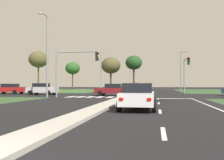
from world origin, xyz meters
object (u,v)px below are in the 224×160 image
(street_lamp_second, at_px, (47,52))
(treeline_second, at_px, (73,68))
(car_white_third, at_px, (138,96))
(treeline_third, at_px, (111,66))
(car_grey_eighth, at_px, (134,87))
(traffic_signal_far_right, at_px, (186,69))
(treeline_near, at_px, (38,60))
(car_red_second, at_px, (9,89))
(street_lamp_fourth, at_px, (182,69))
(car_navy_fourth, at_px, (128,88))
(treeline_fourth, at_px, (134,63))
(car_silver_sixth, at_px, (42,89))
(traffic_signal_near_left, at_px, (73,64))
(car_maroon_seventh, at_px, (113,90))
(pedestrian_at_median, at_px, (137,85))
(car_black_fifth, at_px, (144,92))
(street_lamp_third, at_px, (102,69))

(street_lamp_second, bearing_deg, treeline_second, 104.18)
(car_white_third, distance_m, treeline_third, 50.81)
(treeline_third, bearing_deg, car_grey_eighth, 5.66)
(traffic_signal_far_right, relative_size, treeline_near, 0.55)
(car_red_second, distance_m, traffic_signal_far_right, 26.32)
(street_lamp_fourth, bearing_deg, car_navy_fourth, -152.25)
(treeline_fourth, bearing_deg, car_white_third, -84.82)
(car_grey_eighth, xyz_separation_m, treeline_near, (-24.22, -3.98, 7.05))
(car_navy_fourth, bearing_deg, car_grey_eighth, -90.67)
(car_silver_sixth, bearing_deg, street_lamp_second, 29.19)
(traffic_signal_near_left, bearing_deg, car_maroon_seventh, 54.32)
(treeline_second, bearing_deg, car_white_third, -67.16)
(car_white_third, xyz_separation_m, street_lamp_fourth, (6.68, 43.15, 4.11))
(car_navy_fourth, xyz_separation_m, treeline_near, (-24.07, 8.85, 7.05))
(traffic_signal_far_right, height_order, treeline_second, treeline_second)
(car_maroon_seventh, relative_size, treeline_fourth, 0.52)
(traffic_signal_near_left, xyz_separation_m, traffic_signal_far_right, (13.35, 11.13, 0.07))
(street_lamp_second, bearing_deg, treeline_fourth, 79.26)
(car_red_second, relative_size, street_lamp_second, 0.50)
(traffic_signal_far_right, xyz_separation_m, street_lamp_second, (-16.39, -11.14, 1.41))
(pedestrian_at_median, relative_size, treeline_third, 0.22)
(car_navy_fourth, bearing_deg, car_red_second, 46.77)
(car_red_second, distance_m, car_white_third, 28.86)
(car_navy_fourth, relative_size, car_black_fifth, 1.03)
(pedestrian_at_median, relative_size, treeline_second, 0.26)
(street_lamp_third, relative_size, pedestrian_at_median, 4.74)
(car_white_third, relative_size, car_maroon_seventh, 0.99)
(car_grey_eighth, bearing_deg, treeline_fourth, 94.09)
(street_lamp_second, height_order, treeline_fourth, street_lamp_second)
(car_maroon_seventh, bearing_deg, car_red_second, 79.61)
(traffic_signal_far_right, xyz_separation_m, street_lamp_third, (-16.31, 17.66, 1.28))
(pedestrian_at_median, relative_size, treeline_near, 0.19)
(car_navy_fourth, bearing_deg, pedestrian_at_median, 110.78)
(treeline_third, bearing_deg, street_lamp_third, -94.02)
(car_silver_sixth, height_order, street_lamp_second, street_lamp_second)
(car_maroon_seventh, distance_m, street_lamp_fourth, 28.54)
(car_black_fifth, relative_size, pedestrian_at_median, 2.20)
(car_black_fifth, distance_m, street_lamp_third, 35.15)
(street_lamp_second, distance_m, street_lamp_third, 28.81)
(car_navy_fourth, distance_m, car_silver_sixth, 21.35)
(traffic_signal_far_right, bearing_deg, car_maroon_seventh, -148.01)
(car_black_fifth, relative_size, treeline_near, 0.42)
(street_lamp_fourth, xyz_separation_m, treeline_near, (-35.39, 2.89, 2.94))
(traffic_signal_near_left, distance_m, street_lamp_second, 3.38)
(car_grey_eighth, bearing_deg, car_maroon_seventh, 90.16)
(treeline_near, height_order, treeline_second, treeline_near)
(car_silver_sixth, bearing_deg, street_lamp_fourth, 139.55)
(street_lamp_fourth, xyz_separation_m, pedestrian_at_median, (-9.10, -11.79, -3.59))
(car_silver_sixth, relative_size, treeline_second, 0.58)
(car_black_fifth, relative_size, street_lamp_third, 0.46)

